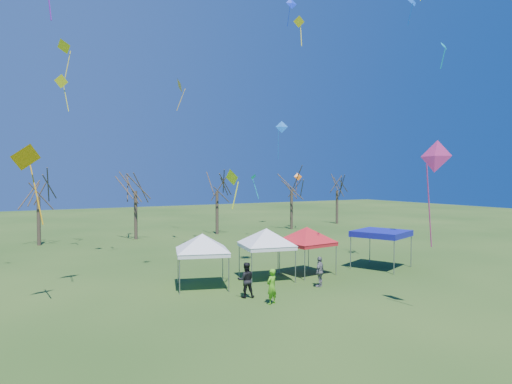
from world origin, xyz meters
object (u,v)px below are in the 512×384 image
at_px(tent_red, 307,230).
at_px(tent_white_west, 202,237).
at_px(tree_3, 217,176).
at_px(tent_white_mid, 266,232).
at_px(tent_blue, 381,234).
at_px(tree_4, 292,176).
at_px(person_dark, 246,280).
at_px(person_green, 272,286).
at_px(tree_5, 337,179).
at_px(person_grey, 320,272).
at_px(tree_1, 38,179).
at_px(tree_2, 135,174).

bearing_deg(tent_red, tent_white_west, 179.53).
height_order(tree_3, tent_white_mid, tree_3).
height_order(tree_3, tent_blue, tree_3).
bearing_deg(tree_4, person_dark, -128.39).
distance_m(tree_3, person_green, 26.98).
distance_m(tent_white_west, tent_blue, 12.36).
height_order(tree_4, person_dark, tree_4).
height_order(tree_3, tree_4, tree_3).
bearing_deg(person_dark, person_green, 128.30).
relative_size(tent_white_west, person_green, 2.19).
bearing_deg(tree_4, tree_5, 13.85).
height_order(tree_4, tree_5, tree_4).
bearing_deg(tree_3, tent_blue, -84.48).
xyz_separation_m(tent_red, person_dark, (-5.85, -2.95, -1.84)).
height_order(tree_5, person_grey, tree_5).
height_order(tree_5, tent_blue, tree_5).
height_order(tree_4, tent_red, tree_4).
bearing_deg(tent_white_mid, tent_blue, -5.92).
bearing_deg(tent_red, tree_5, 46.92).
xyz_separation_m(tent_white_mid, person_dark, (-2.95, -2.93, -1.92)).
bearing_deg(tent_blue, person_dark, -169.56).
relative_size(tent_white_mid, tent_blue, 0.94).
bearing_deg(person_grey, tree_1, -95.12).
distance_m(tree_1, person_green, 27.32).
xyz_separation_m(tent_white_west, tent_red, (6.93, -0.06, -0.01)).
bearing_deg(tent_white_mid, tree_2, 95.94).
xyz_separation_m(tent_white_mid, tent_blue, (8.30, -0.86, -0.53)).
bearing_deg(tree_4, tree_1, 178.58).
height_order(tree_2, tent_blue, tree_2).
relative_size(person_dark, person_grey, 1.06).
relative_size(tent_red, tent_blue, 0.93).
height_order(tree_3, tent_white_west, tree_3).
relative_size(tree_4, tree_5, 1.06).
relative_size(tree_4, person_grey, 4.75).
height_order(tree_2, tree_3, tree_2).
bearing_deg(tent_white_mid, tent_white_west, 178.99).
relative_size(tent_white_west, tent_red, 0.96).
distance_m(tree_1, person_grey, 27.40).
xyz_separation_m(tree_1, tent_white_mid, (10.56, -21.07, -2.99)).
height_order(tent_white_west, tent_white_mid, tent_white_mid).
xyz_separation_m(tree_4, tent_white_west, (-19.58, -20.36, -3.32)).
relative_size(tree_5, person_green, 4.47).
bearing_deg(tent_white_mid, tent_red, 0.28).
relative_size(tree_1, person_green, 4.52).
distance_m(tree_3, tent_red, 20.99).
bearing_deg(tent_white_west, tree_5, 38.74).
bearing_deg(tree_1, person_grey, -63.10).
distance_m(tree_1, tree_5, 34.52).
relative_size(tree_3, person_grey, 4.77).
distance_m(tent_red, tent_blue, 5.48).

